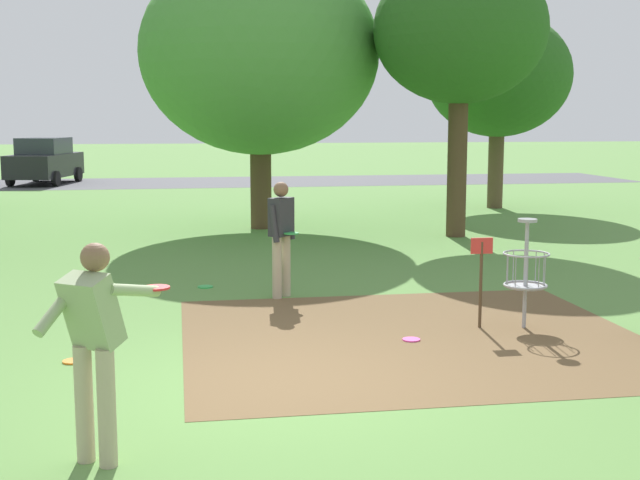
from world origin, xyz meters
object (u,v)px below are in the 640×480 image
Objects in this scene: disc_golf_basket at (521,269)px; frisbee_by_tee at (205,287)px; parked_car_leftmost at (45,161)px; frisbee_mid_grass at (73,361)px; tree_near_right at (260,53)px; player_waiting_right at (95,338)px; tree_mid_center at (460,31)px; tree_near_left at (498,76)px; player_throwing at (281,232)px; frisbee_far_left at (411,340)px.

frisbee_by_tee is at bearing 139.62° from disc_golf_basket.
disc_golf_basket is 27.14m from parked_car_leftmost.
frisbee_mid_grass is 0.04× the size of tree_near_right.
player_waiting_right is (-4.87, -3.49, 0.23)m from disc_golf_basket.
tree_mid_center is at bearing 50.46° from frisbee_mid_grass.
tree_near_left is (9.85, 17.30, 2.85)m from player_waiting_right.
frisbee_by_tee is at bearing -139.35° from tree_mid_center.
player_throwing is 7.07× the size of frisbee_by_tee.
player_waiting_right reaches higher than frisbee_far_left.
tree_near_right is at bearing 102.40° from disc_golf_basket.
parked_car_leftmost is (-7.93, 25.82, 0.91)m from frisbee_far_left.
player_throwing is 0.28× the size of tree_mid_center.
tree_near_right is (1.57, 7.03, 4.12)m from frisbee_by_tee.
frisbee_far_left is 27.02m from parked_car_leftmost.
player_throwing is 14.13m from tree_near_left.
disc_golf_basket is at bearing -40.38° from frisbee_by_tee.
tree_near_right reaches higher than player_waiting_right.
frisbee_mid_grass is at bearing -131.65° from player_throwing.
tree_near_left reaches higher than disc_golf_basket.
tree_near_right reaches higher than tree_mid_center.
tree_mid_center is (7.29, 8.82, 4.48)m from frisbee_mid_grass.
tree_near_right is (3.13, 10.93, 4.12)m from frisbee_mid_grass.
frisbee_far_left is at bearing -114.60° from tree_near_left.
disc_golf_basket is at bearing -69.65° from parked_car_leftmost.
frisbee_far_left is 0.03× the size of tree_mid_center.
player_waiting_right is 7.45× the size of frisbee_mid_grass.
tree_near_left is (6.49, 14.19, 3.82)m from frisbee_far_left.
frisbee_far_left is 0.03× the size of tree_near_right.
tree_near_right is at bearing -64.67° from parked_car_leftmost.
tree_mid_center is (1.90, 8.18, 3.74)m from disc_golf_basket.
tree_near_left reaches higher than frisbee_by_tee.
player_throwing is 0.38× the size of parked_car_leftmost.
frisbee_by_tee is (-1.09, 0.93, -0.96)m from player_throwing.
frisbee_by_tee is at bearing 139.74° from player_throwing.
tree_near_left is 8.06m from tree_near_right.
tree_near_left is 6.46m from tree_mid_center.
disc_golf_basket is 6.00m from player_waiting_right.
tree_near_left reaches higher than parked_car_leftmost.
tree_near_left is 0.86× the size of tree_near_right.
tree_near_right reaches higher than frisbee_mid_grass.
tree_mid_center is (5.73, 4.92, 4.48)m from frisbee_by_tee.
disc_golf_basket is 3.60m from player_throwing.
tree_mid_center is at bearing -26.87° from tree_near_right.
tree_mid_center is at bearing 59.89° from player_waiting_right.
player_waiting_right is at bearing -119.65° from tree_near_left.
frisbee_by_tee is 4.31m from frisbee_far_left.
disc_golf_basket is 9.19m from tree_mid_center.
frisbee_mid_grass is at bearing -105.96° from tree_near_right.
frisbee_mid_grass is at bearing -81.18° from parked_car_leftmost.
frisbee_mid_grass is 12.29m from tree_mid_center.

